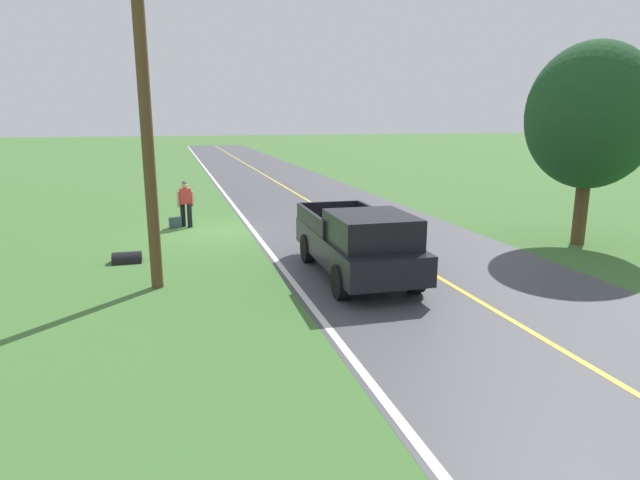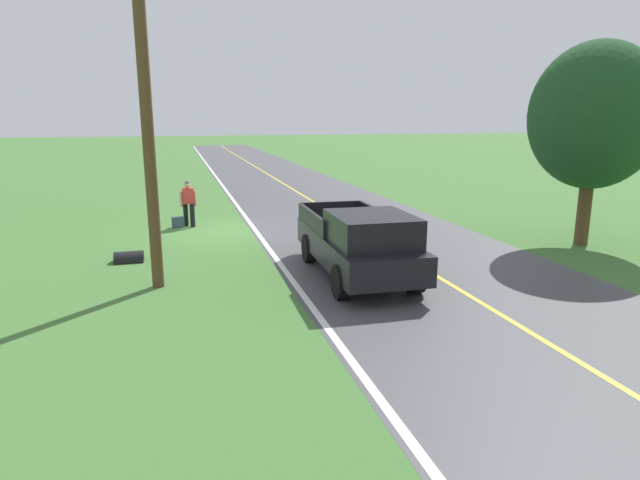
{
  "view_description": "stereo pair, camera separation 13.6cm",
  "coord_description": "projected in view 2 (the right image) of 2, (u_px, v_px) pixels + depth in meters",
  "views": [
    {
      "loc": [
        1.79,
        19.44,
        4.07
      ],
      "look_at": [
        -1.43,
        7.99,
        1.34
      ],
      "focal_mm": 30.25,
      "sensor_mm": 36.0,
      "label": 1
    },
    {
      "loc": [
        1.66,
        19.48,
        4.07
      ],
      "look_at": [
        -1.43,
        7.99,
        1.34
      ],
      "focal_mm": 30.25,
      "sensor_mm": 36.0,
      "label": 2
    }
  ],
  "objects": [
    {
      "name": "tree_far_side_near",
      "position": [
        594.0,
        116.0,
        16.64
      ],
      "size": [
        3.93,
        3.93,
        6.35
      ],
      "color": "brown",
      "rests_on": "ground"
    },
    {
      "name": "utility_pole_roadside",
      "position": [
        145.0,
        98.0,
        12.21
      ],
      "size": [
        0.28,
        0.28,
        8.93
      ],
      "primitive_type": "cylinder",
      "color": "brown",
      "rests_on": "ground"
    },
    {
      "name": "lane_centre_line",
      "position": [
        350.0,
        224.0,
        20.87
      ],
      "size": [
        0.14,
        117.6,
        0.0
      ],
      "primitive_type": "cube",
      "color": "gold",
      "rests_on": "ground"
    },
    {
      "name": "ground_plane",
      "position": [
        225.0,
        231.0,
        19.66
      ],
      "size": [
        200.0,
        200.0,
        0.0
      ],
      "primitive_type": "plane",
      "color": "#427033"
    },
    {
      "name": "lane_edge_line",
      "position": [
        254.0,
        229.0,
        19.93
      ],
      "size": [
        0.16,
        117.6,
        0.0
      ],
      "primitive_type": "cube",
      "color": "silver",
      "rests_on": "ground"
    },
    {
      "name": "road_surface",
      "position": [
        350.0,
        224.0,
        20.88
      ],
      "size": [
        7.81,
        120.0,
        0.0
      ],
      "primitive_type": "cube",
      "color": "#47474C",
      "rests_on": "ground"
    },
    {
      "name": "hitchhiker_walking",
      "position": [
        188.0,
        201.0,
        20.19
      ],
      "size": [
        0.62,
        0.51,
        1.75
      ],
      "color": "black",
      "rests_on": "ground"
    },
    {
      "name": "suitcase_carried",
      "position": [
        178.0,
        222.0,
        20.16
      ],
      "size": [
        0.47,
        0.23,
        0.41
      ],
      "primitive_type": "cube",
      "rotation": [
        0.0,
        0.0,
        1.63
      ],
      "color": "#384C56",
      "rests_on": "ground"
    },
    {
      "name": "pickup_truck_passing",
      "position": [
        360.0,
        242.0,
        13.67
      ],
      "size": [
        2.19,
        5.44,
        1.82
      ],
      "color": "black",
      "rests_on": "ground"
    },
    {
      "name": "drainage_culvert",
      "position": [
        129.0,
        262.0,
        15.47
      ],
      "size": [
        0.8,
        0.6,
        0.6
      ],
      "primitive_type": "cylinder",
      "rotation": [
        0.0,
        1.57,
        0.0
      ],
      "color": "black",
      "rests_on": "ground"
    }
  ]
}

